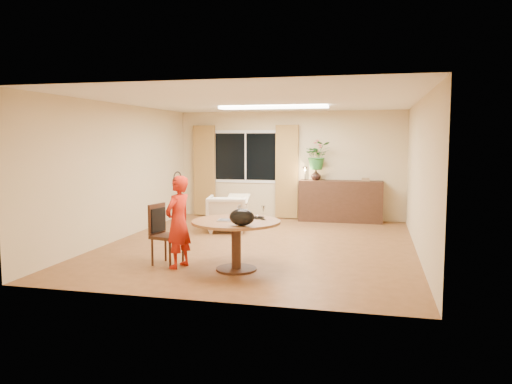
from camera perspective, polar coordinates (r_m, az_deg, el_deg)
floor at (r=9.16m, az=0.41°, el=-6.08°), size 6.50×6.50×0.00m
ceiling at (r=8.98m, az=0.42°, el=10.36°), size 6.50×6.50×0.00m
wall_back at (r=12.16m, az=3.86°, el=3.08°), size 5.50×0.00×5.50m
wall_left at (r=9.96m, az=-15.20°, el=2.24°), size 0.00×6.50×6.50m
wall_right at (r=8.78m, az=18.20°, el=1.67°), size 0.00×6.50×6.50m
window at (r=12.36m, az=-1.19°, el=4.07°), size 1.70×0.03×1.30m
curtain_left at (r=12.61m, az=-5.90°, el=2.46°), size 0.55×0.08×2.25m
curtain_right at (r=12.08m, az=3.55°, el=2.33°), size 0.55×0.08×2.25m
ceiling_panel at (r=10.15m, az=1.97°, el=9.66°), size 2.20×0.35×0.05m
dining_table at (r=7.33m, az=-2.28°, el=-4.49°), size 1.30×1.30×0.74m
dining_chair at (r=7.79m, az=-10.09°, el=-4.81°), size 0.53×0.50×0.93m
child at (r=7.55m, az=-8.88°, el=-3.40°), size 0.58×0.46×1.39m
laptop at (r=7.25m, az=-3.02°, el=-2.37°), size 0.39×0.27×0.24m
tumbler at (r=7.50m, az=-1.04°, el=-2.63°), size 0.09×0.09×0.10m
wine_glass at (r=7.34m, az=0.82°, el=-2.39°), size 0.09×0.09×0.21m
pot_lid at (r=7.50m, az=0.15°, el=-2.89°), size 0.22×0.22×0.03m
handbag at (r=6.84m, az=-1.63°, el=-2.91°), size 0.37×0.24×0.24m
armchair at (r=10.50m, az=-3.26°, el=-2.45°), size 0.94×0.96×0.75m
throw at (r=10.35m, az=-2.08°, el=-0.37°), size 0.51×0.59×0.03m
sideboard at (r=11.85m, az=9.66°, el=-1.04°), size 1.93×0.47×0.97m
vase at (r=11.84m, az=6.85°, el=1.95°), size 0.27×0.27×0.25m
bouquet at (r=11.82m, az=7.03°, el=4.15°), size 0.73×0.68×0.66m
book_stack at (r=11.78m, az=12.42°, el=1.42°), size 0.22×0.18×0.08m
desk_lamp at (r=11.82m, az=5.62°, el=2.17°), size 0.17×0.17×0.34m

